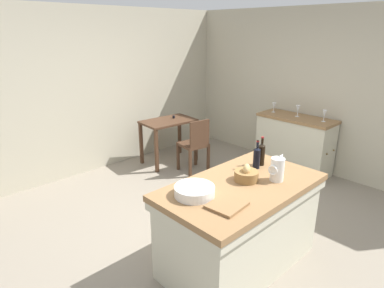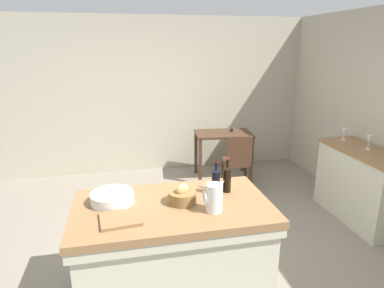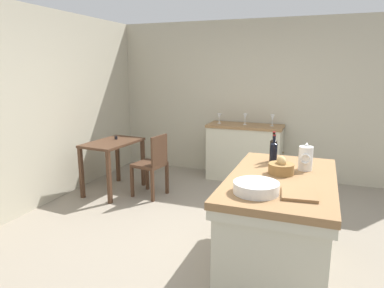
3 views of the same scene
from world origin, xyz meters
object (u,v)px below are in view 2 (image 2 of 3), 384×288
(wine_glass_middle, at_px, (344,132))
(cutting_board, at_px, (120,219))
(wash_bowl, at_px, (112,198))
(writing_desk, at_px, (223,140))
(island_table, at_px, (173,248))
(wooden_chair, at_px, (237,161))
(wine_bottle_amber, at_px, (216,180))
(wine_glass_left, at_px, (369,140))
(wine_bottle_dark, at_px, (227,178))
(side_cabinet, at_px, (361,185))
(pitcher, at_px, (214,198))
(bread_basket, at_px, (182,196))

(wine_glass_middle, bearing_deg, cutting_board, -153.22)
(cutting_board, bearing_deg, wash_bowl, 101.13)
(writing_desk, bearing_deg, island_table, -115.72)
(island_table, height_order, wooden_chair, wooden_chair)
(wine_bottle_amber, height_order, wine_glass_left, wine_bottle_amber)
(wash_bowl, relative_size, wine_bottle_dark, 1.13)
(wine_bottle_dark, bearing_deg, side_cabinet, 19.60)
(pitcher, bearing_deg, writing_desk, 71.14)
(island_table, distance_m, pitcher, 0.63)
(writing_desk, xyz_separation_m, wine_glass_middle, (1.27, -1.26, 0.39))
(wine_bottle_dark, bearing_deg, pitcher, -122.81)
(cutting_board, distance_m, wine_glass_left, 3.13)
(wine_bottle_dark, xyz_separation_m, wine_bottle_amber, (-0.11, -0.02, -0.00))
(side_cabinet, xyz_separation_m, wine_bottle_amber, (-2.10, -0.73, 0.54))
(wine_bottle_dark, relative_size, wine_glass_middle, 1.92)
(wooden_chair, bearing_deg, wash_bowl, -134.32)
(pitcher, height_order, wash_bowl, pitcher)
(island_table, relative_size, wooden_chair, 1.77)
(writing_desk, distance_m, cutting_board, 3.20)
(side_cabinet, distance_m, wine_glass_left, 0.58)
(wine_glass_middle, bearing_deg, writing_desk, 135.25)
(writing_desk, bearing_deg, cutting_board, -121.12)
(side_cabinet, xyz_separation_m, cutting_board, (-2.92, -1.03, 0.44))
(side_cabinet, relative_size, cutting_board, 4.18)
(writing_desk, height_order, bread_basket, bread_basket)
(pitcher, distance_m, wine_bottle_amber, 0.33)
(writing_desk, bearing_deg, wine_glass_middle, -44.75)
(wine_glass_left, height_order, wine_glass_middle, wine_glass_left)
(wine_bottle_amber, distance_m, wine_glass_middle, 2.41)
(writing_desk, height_order, cutting_board, cutting_board)
(pitcher, distance_m, wine_bottle_dark, 0.39)
(wine_bottle_dark, distance_m, wine_glass_left, 2.14)
(wash_bowl, height_order, wine_bottle_dark, wine_bottle_dark)
(wooden_chair, xyz_separation_m, wine_glass_middle, (1.25, -0.62, 0.54))
(wooden_chair, height_order, wine_bottle_amber, wine_bottle_amber)
(wine_bottle_amber, bearing_deg, wooden_chair, 64.42)
(wine_bottle_dark, bearing_deg, bread_basket, -162.87)
(wine_glass_left, bearing_deg, writing_desk, 127.47)
(writing_desk, xyz_separation_m, wooden_chair, (0.03, -0.64, -0.15))
(wine_glass_left, bearing_deg, wine_glass_middle, 93.20)
(writing_desk, bearing_deg, wash_bowl, -125.31)
(wooden_chair, distance_m, pitcher, 2.36)
(wash_bowl, height_order, cutting_board, wash_bowl)
(wine_glass_left, bearing_deg, bread_basket, -160.76)
(wooden_chair, distance_m, wine_glass_middle, 1.49)
(wine_bottle_amber, relative_size, wine_glass_middle, 1.85)
(wine_bottle_amber, bearing_deg, side_cabinet, 19.10)
(pitcher, bearing_deg, island_table, 149.19)
(wine_bottle_amber, bearing_deg, wine_bottle_dark, 9.45)
(island_table, height_order, bread_basket, bread_basket)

